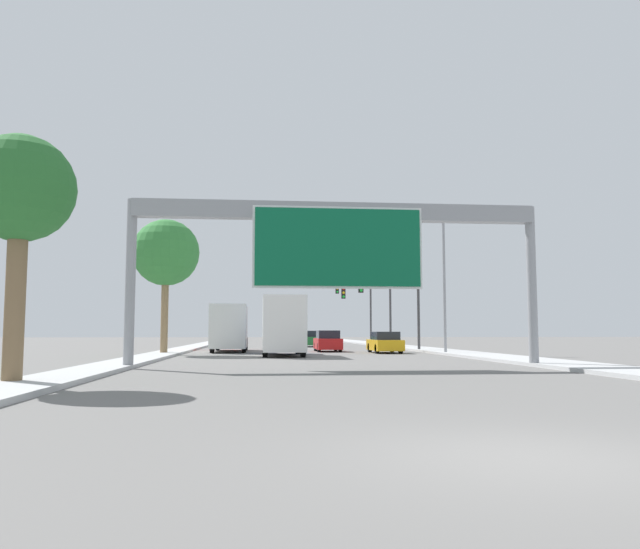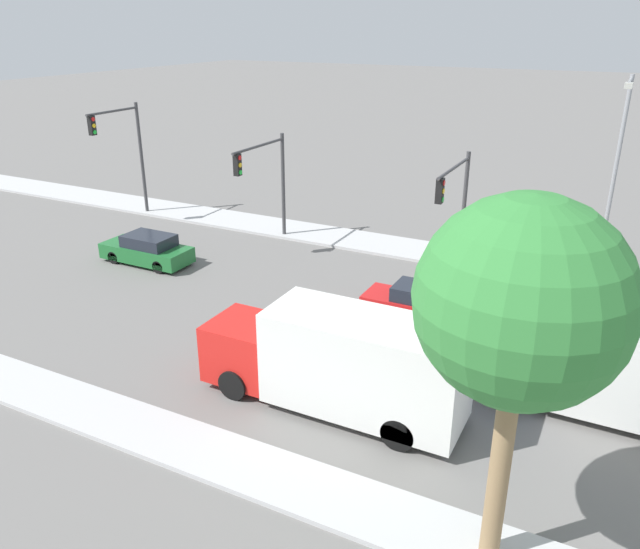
{
  "view_description": "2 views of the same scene",
  "coord_description": "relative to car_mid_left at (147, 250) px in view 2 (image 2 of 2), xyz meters",
  "views": [
    {
      "loc": [
        -3.09,
        -7.01,
        1.45
      ],
      "look_at": [
        0.0,
        25.35,
        4.42
      ],
      "focal_mm": 35.0,
      "sensor_mm": 36.0,
      "label": 1
    },
    {
      "loc": [
        -20.23,
        30.96,
        11.24
      ],
      "look_at": [
        -0.42,
        41.15,
        2.17
      ],
      "focal_mm": 35.0,
      "sensor_mm": 36.0,
      "label": 2
    }
  ],
  "objects": [
    {
      "name": "sidewalk_right",
      "position": [
        7.75,
        8.07,
        -0.63
      ],
      "size": [
        3.0,
        120.0,
        0.15
      ],
      "color": "#B5B5B5",
      "rests_on": "ground"
    },
    {
      "name": "car_mid_left",
      "position": [
        0.0,
        0.0,
        0.0
      ],
      "size": [
        1.84,
        4.63,
        1.5
      ],
      "color": "#1E662D",
      "rests_on": "ground"
    },
    {
      "name": "car_near_center",
      "position": [
        -0.0,
        -14.06,
        0.0
      ],
      "size": [
        1.71,
        4.25,
        1.51
      ],
      "color": "red",
      "rests_on": "ground"
    },
    {
      "name": "car_far_left",
      "position": [
        3.5,
        -17.46,
        -0.03
      ],
      "size": [
        1.78,
        4.34,
        1.42
      ],
      "color": "gold",
      "rests_on": "ground"
    },
    {
      "name": "truck_box_primary",
      "position": [
        -7.0,
        -13.98,
        0.95
      ],
      "size": [
        2.4,
        8.38,
        3.26
      ],
      "color": "red",
      "rests_on": "ground"
    },
    {
      "name": "truck_box_secondary",
      "position": [
        -3.5,
        -21.66,
        1.03
      ],
      "size": [
        2.41,
        7.61,
        3.45
      ],
      "color": "navy",
      "rests_on": "ground"
    },
    {
      "name": "traffic_light_near_intersection",
      "position": [
        5.16,
        -13.93,
        3.17
      ],
      "size": [
        4.76,
        0.32,
        5.67
      ],
      "color": "#3D3D3F",
      "rests_on": "ground"
    },
    {
      "name": "traffic_light_mid_block",
      "position": [
        5.19,
        -3.93,
        3.22
      ],
      "size": [
        4.71,
        0.32,
        5.75
      ],
      "color": "#3D3D3F",
      "rests_on": "ground"
    },
    {
      "name": "traffic_light_far_intersection",
      "position": [
        5.58,
        6.07,
        3.81
      ],
      "size": [
        3.97,
        0.32,
        6.81
      ],
      "color": "#3D3D3F",
      "rests_on": "ground"
    },
    {
      "name": "palm_tree_background",
      "position": [
        -10.77,
        -19.48,
        5.6
      ],
      "size": [
        4.16,
        4.16,
        8.45
      ],
      "color": "#8C704C",
      "rests_on": "ground"
    },
    {
      "name": "street_lamp_right",
      "position": [
        6.54,
        -20.16,
        4.74
      ],
      "size": [
        2.68,
        0.28,
        9.29
      ],
      "color": "gray",
      "rests_on": "ground"
    }
  ]
}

